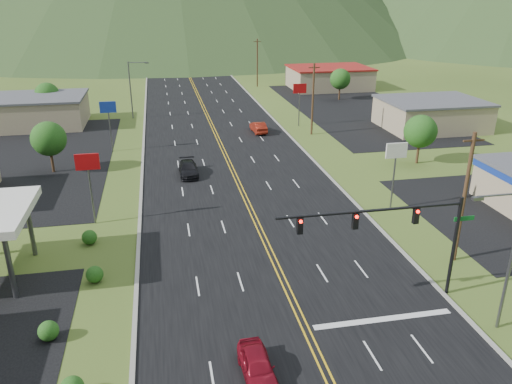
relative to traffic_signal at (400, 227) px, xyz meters
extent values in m
cylinder|color=black|center=(4.02, 0.00, -1.83)|extent=(0.24, 0.24, 7.00)
cylinder|color=black|center=(-1.98, 0.00, 1.27)|extent=(12.00, 0.18, 0.18)
cube|color=#0C591E|center=(4.42, 0.00, 0.17)|extent=(1.40, 0.06, 0.30)
cube|color=black|center=(1.02, 0.00, 0.67)|extent=(0.35, 0.28, 1.05)
sphere|color=#FF0C05|center=(1.02, -0.18, 1.02)|extent=(0.22, 0.22, 0.22)
cube|color=black|center=(-2.98, 0.00, 0.67)|extent=(0.35, 0.28, 1.05)
sphere|color=#FF0C05|center=(-2.98, -0.18, 1.02)|extent=(0.22, 0.22, 0.22)
cube|color=black|center=(-6.48, 0.00, 0.67)|extent=(0.35, 0.28, 1.05)
sphere|color=#FF0C05|center=(-6.48, -0.18, 1.02)|extent=(0.22, 0.22, 0.22)
cylinder|color=#59595E|center=(5.02, -4.00, -0.83)|extent=(0.20, 0.20, 9.00)
cylinder|color=#59595E|center=(3.58, -4.00, 3.47)|extent=(2.88, 0.12, 0.12)
cube|color=#59595E|center=(2.14, -4.00, 3.37)|extent=(0.60, 0.25, 0.18)
cylinder|color=#59595E|center=(-18.48, 56.00, -0.83)|extent=(0.20, 0.20, 9.00)
cylinder|color=#59595E|center=(-17.04, 56.00, 3.47)|extent=(2.88, 0.12, 0.12)
cube|color=#59595E|center=(-15.60, 56.00, 3.37)|extent=(0.60, 0.25, 0.18)
cylinder|color=#59595E|center=(-24.48, 5.00, -2.83)|extent=(0.36, 0.36, 5.00)
cylinder|color=#59595E|center=(-24.48, 11.00, -2.83)|extent=(0.36, 0.36, 5.00)
cube|color=tan|center=(-34.48, 54.00, -3.23)|extent=(18.00, 11.00, 4.20)
cube|color=#4C4C51|center=(-34.48, 54.00, -0.98)|extent=(18.40, 11.40, 0.30)
cube|color=tan|center=(25.52, 41.00, -3.33)|extent=(14.00, 11.00, 4.00)
cube|color=#4C4C51|center=(25.52, 41.00, -1.18)|extent=(14.40, 11.40, 0.30)
cube|color=tan|center=(21.52, 76.00, -3.23)|extent=(16.00, 12.00, 4.20)
cube|color=maroon|center=(21.52, 76.00, -0.98)|extent=(16.40, 12.40, 0.30)
cylinder|color=#59595E|center=(-20.48, 16.00, -2.83)|extent=(0.16, 0.16, 5.00)
cube|color=#A1090D|center=(-20.48, 16.00, 0.37)|extent=(2.00, 0.18, 1.40)
cylinder|color=#59595E|center=(-20.48, 38.00, -2.83)|extent=(0.16, 0.16, 5.00)
cube|color=navy|center=(-20.48, 38.00, 0.37)|extent=(2.00, 0.18, 1.40)
cylinder|color=#59595E|center=(6.52, 14.00, -2.83)|extent=(0.16, 0.16, 5.00)
cube|color=white|center=(6.52, 14.00, 0.37)|extent=(2.00, 0.18, 1.40)
cylinder|color=#59595E|center=(6.52, 46.00, -2.83)|extent=(0.16, 0.16, 5.00)
cube|color=#A1090D|center=(6.52, 46.00, 0.37)|extent=(2.00, 0.18, 1.40)
cylinder|color=#382314|center=(-26.48, 31.00, -3.83)|extent=(0.30, 0.30, 3.00)
sphere|color=#1D4513|center=(-26.48, 31.00, -1.43)|extent=(3.84, 3.84, 3.84)
cylinder|color=#382314|center=(-31.48, 58.00, -3.83)|extent=(0.30, 0.30, 3.00)
sphere|color=#1D4513|center=(-31.48, 58.00, -1.43)|extent=(3.84, 3.84, 3.84)
cylinder|color=#382314|center=(15.52, 26.00, -3.83)|extent=(0.30, 0.30, 3.00)
sphere|color=#1D4513|center=(15.52, 26.00, -1.43)|extent=(3.84, 3.84, 3.84)
cylinder|color=#382314|center=(19.52, 64.00, -3.83)|extent=(0.30, 0.30, 3.00)
sphere|color=#1D4513|center=(19.52, 64.00, -1.43)|extent=(3.84, 3.84, 3.84)
cylinder|color=#382314|center=(7.02, 4.00, -0.33)|extent=(0.28, 0.28, 10.00)
cube|color=#382314|center=(7.02, 4.00, 4.07)|extent=(1.60, 0.12, 0.12)
cylinder|color=#382314|center=(7.02, 41.00, -0.33)|extent=(0.28, 0.28, 10.00)
cube|color=#382314|center=(7.02, 41.00, 4.07)|extent=(1.60, 0.12, 0.12)
cylinder|color=#382314|center=(7.02, 81.00, -0.33)|extent=(0.28, 0.28, 10.00)
cube|color=#382314|center=(7.02, 81.00, 4.07)|extent=(1.60, 0.12, 0.12)
cylinder|color=#382314|center=(7.02, 121.00, -0.33)|extent=(0.28, 0.28, 10.00)
cube|color=#382314|center=(7.02, 121.00, 4.07)|extent=(1.60, 0.12, 0.12)
imported|color=maroon|center=(-10.14, -5.37, -4.64)|extent=(1.78, 4.12, 1.38)
imported|color=black|center=(-11.52, 26.94, -4.62)|extent=(2.03, 4.92, 1.43)
imported|color=maroon|center=(-0.28, 43.39, -4.56)|extent=(1.85, 4.77, 1.55)
camera|label=1|loc=(-14.21, -25.82, 13.57)|focal=35.00mm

